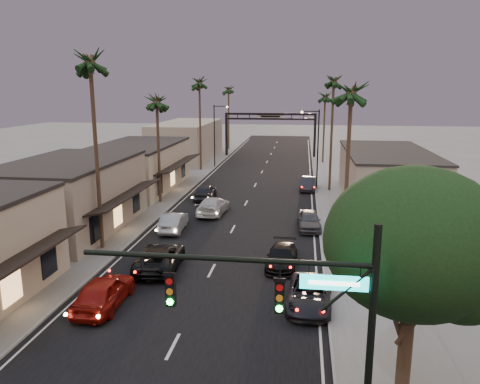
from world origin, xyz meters
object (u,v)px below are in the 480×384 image
(corner_tree, at_px, (416,249))
(oncoming_red, at_px, (104,292))
(palm_lc, at_px, (157,97))
(curbside_black, at_px, (282,257))
(streetlight_left, at_px, (216,131))
(streetlight_right, at_px, (316,142))
(palm_ra, at_px, (352,86))
(palm_far, at_px, (228,87))
(arch, at_px, (270,124))
(curbside_near, at_px, (310,294))
(oncoming_pickup, at_px, (160,257))
(palm_rb, at_px, (334,78))
(palm_rc, at_px, (325,94))
(palm_lb, at_px, (90,56))
(traffic_signal, at_px, (303,313))
(palm_ld, at_px, (199,80))
(oncoming_silver, at_px, (174,221))

(corner_tree, relative_size, oncoming_red, 1.77)
(palm_lc, xyz_separation_m, curbside_black, (12.99, -15.67, -9.80))
(streetlight_left, bearing_deg, corner_tree, -72.03)
(streetlight_right, height_order, palm_ra, palm_ra)
(corner_tree, distance_m, palm_far, 72.96)
(arch, relative_size, curbside_near, 3.06)
(oncoming_pickup, relative_size, curbside_near, 1.13)
(arch, bearing_deg, palm_lc, -104.20)
(palm_lc, relative_size, curbside_near, 2.45)
(palm_rb, bearing_deg, corner_tree, -88.63)
(corner_tree, distance_m, curbside_near, 9.69)
(corner_tree, relative_size, curbside_near, 1.77)
(palm_ra, xyz_separation_m, palm_rc, (0.00, 40.00, -0.97))
(palm_lb, bearing_deg, oncoming_pickup, -30.84)
(palm_lc, xyz_separation_m, palm_rc, (17.20, 28.00, 0.00))
(traffic_signal, relative_size, palm_far, 0.64)
(palm_ra, bearing_deg, palm_lb, -173.37)
(streetlight_right, xyz_separation_m, curbside_black, (-2.53, -24.67, -4.66))
(palm_ra, bearing_deg, oncoming_red, -141.25)
(streetlight_left, distance_m, palm_lc, 22.65)
(palm_rc, bearing_deg, palm_far, 140.36)
(palm_ld, height_order, palm_rb, same)
(streetlight_right, relative_size, palm_rc, 0.74)
(palm_far, bearing_deg, arch, -43.95)
(traffic_signal, height_order, oncoming_silver, traffic_signal)
(corner_tree, height_order, palm_lb, palm_lb)
(palm_lc, xyz_separation_m, oncoming_pickup, (5.27, -17.15, -9.69))
(palm_ra, height_order, curbside_black, palm_ra)
(oncoming_silver, bearing_deg, oncoming_pickup, 95.95)
(arch, bearing_deg, palm_lb, -100.16)
(streetlight_left, relative_size, oncoming_red, 1.81)
(streetlight_right, distance_m, curbside_black, 25.23)
(palm_rb, relative_size, palm_far, 1.08)
(corner_tree, relative_size, palm_lc, 0.72)
(palm_lb, distance_m, curbside_black, 18.26)
(palm_far, distance_m, curbside_black, 60.02)
(palm_lc, xyz_separation_m, oncoming_silver, (3.90, -9.00, -9.70))
(palm_lb, relative_size, oncoming_silver, 3.27)
(palm_rc, xyz_separation_m, oncoming_pickup, (-11.93, -45.15, -9.69))
(arch, height_order, oncoming_red, arch)
(palm_lb, height_order, palm_rc, palm_lb)
(palm_rb, bearing_deg, curbside_near, -94.88)
(palm_ld, distance_m, palm_ra, 35.47)
(corner_tree, xyz_separation_m, oncoming_red, (-14.14, 5.90, -5.13))
(corner_tree, height_order, palm_rc, palm_rc)
(palm_rb, height_order, oncoming_silver, palm_rb)
(curbside_near, relative_size, curbside_black, 1.09)
(streetlight_right, relative_size, oncoming_pickup, 1.60)
(palm_ld, height_order, curbside_black, palm_ld)
(palm_rc, distance_m, curbside_near, 50.19)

